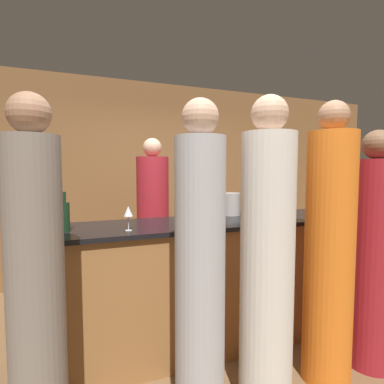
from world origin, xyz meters
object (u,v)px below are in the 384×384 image
at_px(guest_2, 267,264).
at_px(wine_bottle_1, 65,216).
at_px(guest_0, 36,291).
at_px(guest_3, 200,276).
at_px(bartender, 153,229).
at_px(wine_bottle_0, 202,211).
at_px(ice_bucket, 231,204).
at_px(guest_4, 373,258).
at_px(guest_1, 329,252).
at_px(wine_bottle_2, 48,216).

bearing_deg(guest_2, wine_bottle_1, 147.63).
xyz_separation_m(guest_0, guest_3, (0.87, -0.11, 0.01)).
distance_m(bartender, wine_bottle_0, 1.09).
relative_size(guest_0, ice_bucket, 8.79).
bearing_deg(bartender, wine_bottle_1, 46.72).
relative_size(guest_4, ice_bucket, 8.44).
bearing_deg(wine_bottle_1, guest_1, -22.10).
xyz_separation_m(guest_0, guest_1, (1.89, -0.07, 0.03)).
distance_m(guest_2, wine_bottle_2, 1.59).
xyz_separation_m(guest_4, ice_bucket, (-0.73, 0.98, 0.35)).
relative_size(guest_1, ice_bucket, 9.25).
relative_size(guest_4, wine_bottle_0, 6.47).
height_order(guest_2, guest_3, guest_2).
height_order(guest_1, wine_bottle_1, guest_1).
height_order(guest_0, ice_bucket, guest_0).
relative_size(wine_bottle_0, ice_bucket, 1.30).
xyz_separation_m(guest_1, guest_4, (0.46, 0.01, -0.09)).
distance_m(guest_2, ice_bucket, 1.11).
distance_m(guest_0, ice_bucket, 1.89).
distance_m(guest_2, wine_bottle_1, 1.45).
bearing_deg(guest_1, guest_3, -177.93).
xyz_separation_m(bartender, guest_0, (-1.00, -1.58, 0.04)).
distance_m(bartender, guest_4, 2.13).
distance_m(bartender, guest_2, 1.73).
xyz_separation_m(guest_1, guest_3, (-1.02, -0.04, -0.03)).
distance_m(guest_0, guest_2, 1.33).
relative_size(guest_2, guest_4, 1.08).
bearing_deg(bartender, guest_1, 118.36).
bearing_deg(wine_bottle_1, wine_bottle_0, -4.92).
bearing_deg(guest_0, guest_3, -7.17).
bearing_deg(guest_2, wine_bottle_2, 147.73).
relative_size(wine_bottle_1, ice_bucket, 1.31).
distance_m(guest_3, ice_bucket, 1.31).
xyz_separation_m(wine_bottle_0, wine_bottle_2, (-1.16, 0.16, 0.00)).
distance_m(guest_1, wine_bottle_0, 0.99).
height_order(guest_0, wine_bottle_0, guest_0).
distance_m(guest_1, guest_4, 0.47).
relative_size(guest_2, wine_bottle_1, 6.97).
bearing_deg(wine_bottle_0, wine_bottle_1, 175.08).
xyz_separation_m(guest_4, wine_bottle_0, (-1.19, 0.62, 0.35)).
bearing_deg(guest_3, guest_2, -1.02).
xyz_separation_m(bartender, wine_bottle_0, (0.17, -1.02, 0.32)).
relative_size(bartender, guest_3, 0.97).
height_order(guest_0, guest_4, guest_0).
relative_size(bartender, wine_bottle_2, 6.62).
distance_m(guest_0, wine_bottle_0, 1.32).
height_order(bartender, guest_3, guest_3).
relative_size(guest_1, guest_2, 1.01).
relative_size(bartender, guest_0, 0.99).
distance_m(bartender, guest_3, 1.69).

